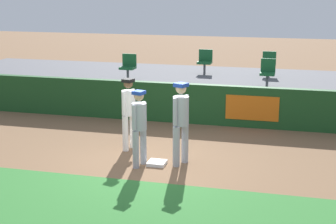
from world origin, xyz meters
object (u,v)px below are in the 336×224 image
Objects in this scene: player_runner_visitor at (139,123)px; seat_back_right at (269,63)px; player_coach_visitor at (181,118)px; seat_front_left at (128,65)px; player_fielder_home at (129,109)px; seat_front_right at (268,71)px; first_base at (157,163)px; seat_back_center at (205,60)px.

seat_back_right is (2.32, 7.21, 0.41)m from player_runner_visitor.
player_coach_visitor is 5.88m from seat_front_left.
player_coach_visitor reaches higher than player_fielder_home.
seat_back_right is at bearing 92.81° from seat_front_right.
seat_back_right reaches higher than player_runner_visitor.
player_runner_visitor is 0.94m from player_coach_visitor.
first_base is 1.04m from player_runner_visitor.
first_base is at bearing -111.35° from seat_front_right.
player_coach_visitor is at bearing -106.89° from seat_front_right.
player_fielder_home is 4.55m from seat_front_left.
player_coach_visitor reaches higher than player_runner_visitor.
seat_back_right is 4.76m from seat_front_left.
seat_front_right is at bearing 159.91° from player_fielder_home.
first_base is 5.79m from seat_front_right.
seat_front_right is at bearing -38.17° from seat_back_center.
seat_front_right reaches higher than player_runner_visitor.
seat_front_left is 4.50m from seat_front_right.
seat_back_center is (-0.75, 6.86, 0.32)m from player_coach_visitor.
first_base is at bearing 60.73° from player_fielder_home.
seat_front_left and seat_front_right have the same top height.
player_fielder_home is 2.11× the size of seat_back_center.
player_runner_visitor is 2.06× the size of seat_front_right.
seat_back_right is (1.96, 7.04, 1.37)m from first_base.
player_fielder_home is at bearing -71.03° from seat_front_left.
seat_front_left is (-2.45, 5.24, 1.37)m from first_base.
player_coach_visitor reaches higher than seat_back_right.
seat_back_center is 1.00× the size of seat_front_left.
player_runner_visitor is 5.81m from seat_front_left.
seat_front_left reaches higher than first_base.
player_runner_visitor is 7.58m from seat_back_right.
player_coach_visitor is (0.51, 0.18, 1.05)m from first_base.
player_coach_visitor is 2.24× the size of seat_back_center.
first_base is 7.18m from seat_back_center.
player_coach_visitor is at bearing -83.74° from seat_back_center.
first_base is 0.23× the size of player_fielder_home.
player_fielder_home is 2.11× the size of seat_front_left.
player_runner_visitor is 2.06× the size of seat_front_left.
seat_front_left reaches higher than player_runner_visitor.
player_fielder_home is 1.68m from player_coach_visitor.
player_fielder_home is at bearing -135.57° from player_runner_visitor.
seat_front_right is at bearing -87.19° from seat_back_right.
seat_back_right is 1.00× the size of seat_front_left.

